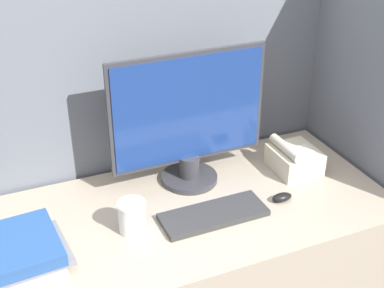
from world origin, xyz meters
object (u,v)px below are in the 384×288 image
(monitor, at_px, (189,122))
(mouse, at_px, (282,197))
(desk_telephone, at_px, (294,159))
(keyboard, at_px, (214,215))
(book_stack, at_px, (26,252))
(coffee_cup, at_px, (132,217))

(monitor, bearing_deg, mouse, -46.13)
(mouse, bearing_deg, desk_telephone, 47.31)
(keyboard, bearing_deg, book_stack, 178.91)
(monitor, height_order, keyboard, monitor)
(coffee_cup, bearing_deg, monitor, 36.00)
(coffee_cup, height_order, book_stack, coffee_cup)
(keyboard, height_order, book_stack, book_stack)
(coffee_cup, bearing_deg, mouse, -5.09)
(coffee_cup, height_order, desk_telephone, desk_telephone)
(book_stack, relative_size, desk_telephone, 1.53)
(monitor, xyz_separation_m, mouse, (0.25, -0.26, -0.23))
(coffee_cup, relative_size, book_stack, 0.40)
(monitor, height_order, coffee_cup, monitor)
(monitor, relative_size, coffee_cup, 5.32)
(book_stack, bearing_deg, mouse, -1.38)
(monitor, bearing_deg, keyboard, -93.48)
(book_stack, bearing_deg, keyboard, -1.09)
(keyboard, height_order, coffee_cup, coffee_cup)
(mouse, bearing_deg, keyboard, 177.96)
(mouse, height_order, desk_telephone, desk_telephone)
(monitor, distance_m, mouse, 0.42)
(keyboard, distance_m, coffee_cup, 0.28)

